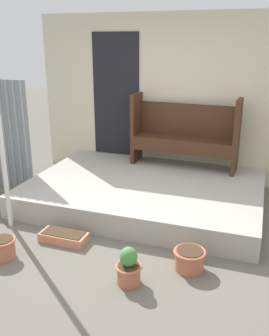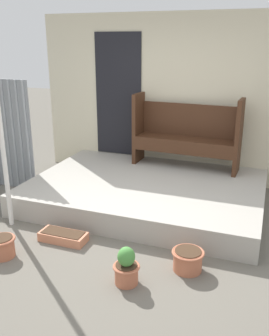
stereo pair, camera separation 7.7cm
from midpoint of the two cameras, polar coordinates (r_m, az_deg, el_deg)
The scene contains 9 objects.
ground_plane at distance 4.41m, azimuth -2.12°, elevation -10.81°, with size 24.00×24.00×0.00m, color #666056.
porch_slab at distance 5.32m, azimuth 2.16°, elevation -3.61°, with size 3.18×2.27×0.31m.
house_wall at distance 6.10m, azimuth 5.42°, elevation 10.48°, with size 4.38×0.08×2.60m.
support_post at distance 4.58m, azimuth -19.25°, elevation 5.33°, with size 0.06×0.06×2.39m.
bench at distance 5.81m, azimuth 8.31°, elevation 5.50°, with size 1.65×0.48×1.10m.
flower_pot_left at distance 4.26m, azimuth -19.00°, elevation -11.18°, with size 0.29×0.29×0.23m.
flower_pot_middle at distance 3.63m, azimuth -0.62°, elevation -14.97°, with size 0.26×0.26×0.38m.
flower_pot_right at distance 3.87m, azimuth 8.70°, elevation -13.60°, with size 0.33×0.33×0.22m.
planter_box_rect at distance 4.42m, azimuth -10.30°, elevation -10.23°, with size 0.55×0.23×0.11m.
Camera 2 is at (1.51, -3.52, 2.19)m, focal length 40.00 mm.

